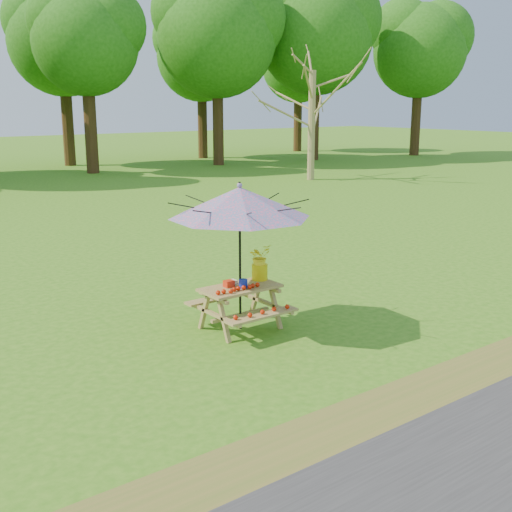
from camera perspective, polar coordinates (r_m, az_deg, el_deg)
ground at (r=11.93m, az=14.28°, el=-3.33°), size 120.00×120.00×0.00m
bare_tree at (r=28.93m, az=5.14°, el=19.95°), size 7.21×7.21×10.93m
picnic_table at (r=9.76m, az=-1.40°, el=-4.67°), size 1.20×1.32×0.67m
patio_umbrella at (r=9.39m, az=-1.46°, el=4.78°), size 2.64×2.64×2.25m
produce_bins at (r=9.64m, az=-1.81°, el=-2.44°), size 0.28×0.38×0.13m
tomatoes_row at (r=9.43m, az=-1.52°, el=-2.92°), size 0.77×0.13×0.07m
flower_bucket at (r=9.96m, az=0.33°, el=-0.45°), size 0.37×0.33×0.56m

